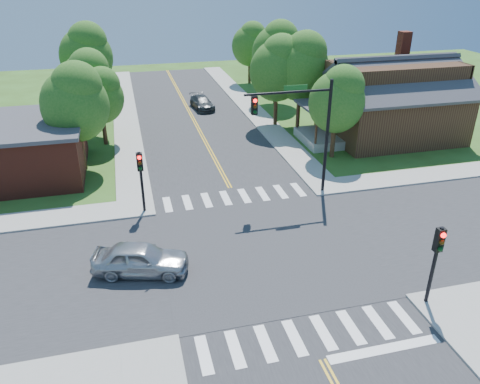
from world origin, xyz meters
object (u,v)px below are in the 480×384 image
object	(u,v)px
signal_mast_ne	(302,121)
house_ne	(392,97)
car_silver	(141,259)
car_dgrey	(202,103)
signal_pole_nw	(141,171)
signal_pole_se	(437,252)

from	to	relation	value
signal_mast_ne	house_ne	world-z (taller)	signal_mast_ne
car_silver	car_dgrey	distance (m)	27.32
car_dgrey	car_silver	bearing A→B (deg)	-112.90
house_ne	signal_pole_nw	bearing A→B (deg)	-157.31
signal_mast_ne	car_silver	distance (m)	12.38
signal_mast_ne	car_dgrey	size ratio (longest dim) A/B	1.65
signal_pole_se	car_silver	bearing A→B (deg)	155.89
car_dgrey	house_ne	bearing A→B (deg)	-47.27
signal_mast_ne	car_silver	world-z (taller)	signal_mast_ne
signal_mast_ne	house_ne	xyz separation A→B (m)	(11.19, 8.65, -1.52)
signal_mast_ne	signal_pole_nw	size ratio (longest dim) A/B	1.89
signal_pole_nw	car_silver	bearing A→B (deg)	-95.09
signal_pole_se	signal_pole_nw	xyz separation A→B (m)	(-11.20, 11.20, 0.00)
signal_pole_nw	car_dgrey	distance (m)	21.58
car_dgrey	signal_mast_ne	bearing A→B (deg)	-89.85
signal_pole_nw	signal_pole_se	bearing A→B (deg)	-45.00
signal_pole_se	house_ne	world-z (taller)	house_ne
signal_mast_ne	signal_pole_nw	distance (m)	9.76
signal_pole_nw	house_ne	bearing A→B (deg)	22.69
signal_mast_ne	signal_pole_nw	xyz separation A→B (m)	(-9.51, -0.01, -2.19)
signal_mast_ne	house_ne	distance (m)	14.23
signal_pole_se	car_silver	world-z (taller)	signal_pole_se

